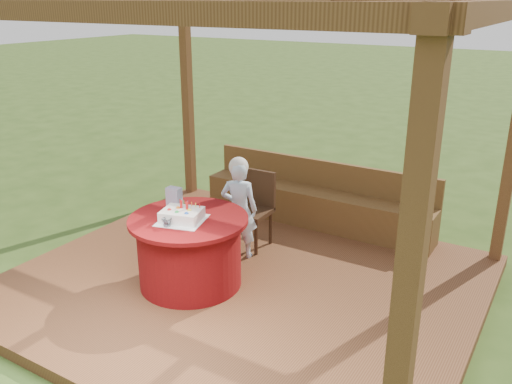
% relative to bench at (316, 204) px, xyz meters
% --- Properties ---
extents(ground, '(60.00, 60.00, 0.00)m').
position_rel_bench_xyz_m(ground, '(0.00, -1.72, -0.38)').
color(ground, '#2D4717').
rests_on(ground, ground).
extents(deck, '(4.50, 4.00, 0.12)m').
position_rel_bench_xyz_m(deck, '(0.00, -1.72, -0.32)').
color(deck, brown).
rests_on(deck, ground).
extents(pergola, '(4.50, 4.00, 2.72)m').
position_rel_bench_xyz_m(pergola, '(0.00, -1.72, 2.02)').
color(pergola, brown).
rests_on(pergola, deck).
extents(bench, '(3.00, 0.42, 0.80)m').
position_rel_bench_xyz_m(bench, '(0.00, 0.00, 0.00)').
color(bench, brown).
rests_on(bench, deck).
extents(table, '(1.17, 1.17, 0.72)m').
position_rel_bench_xyz_m(table, '(-0.41, -2.06, 0.10)').
color(table, maroon).
rests_on(table, deck).
extents(chair, '(0.43, 0.43, 0.87)m').
position_rel_bench_xyz_m(chair, '(-0.36, -0.92, 0.22)').
color(chair, '#351F10').
rests_on(chair, deck).
extents(elderly_woman, '(0.47, 0.39, 1.15)m').
position_rel_bench_xyz_m(elderly_woman, '(-0.33, -1.28, 0.32)').
color(elderly_woman, '#ABD9FE').
rests_on(elderly_woman, deck).
extents(birthday_cake, '(0.52, 0.52, 0.19)m').
position_rel_bench_xyz_m(birthday_cake, '(-0.42, -2.15, 0.51)').
color(birthday_cake, white).
rests_on(birthday_cake, table).
extents(gift_bag, '(0.15, 0.11, 0.21)m').
position_rel_bench_xyz_m(gift_bag, '(-0.71, -1.90, 0.56)').
color(gift_bag, '#C17DA4').
rests_on(gift_bag, table).
extents(drinking_glass, '(0.12, 0.12, 0.09)m').
position_rel_bench_xyz_m(drinking_glass, '(-0.44, -2.34, 0.50)').
color(drinking_glass, white).
rests_on(drinking_glass, table).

